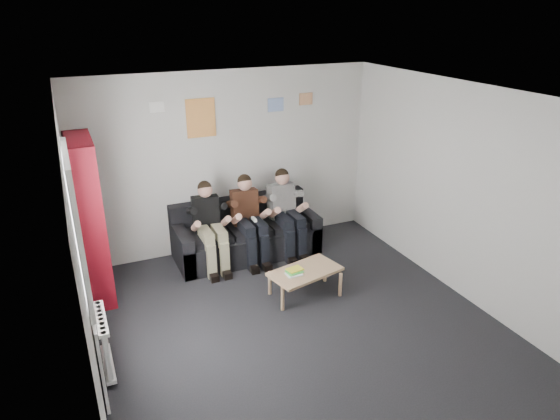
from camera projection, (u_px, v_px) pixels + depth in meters
name	position (u px, v px, depth m)	size (l,w,h in m)	color
room_shell	(304.00, 225.00, 5.34)	(5.00, 5.00, 5.00)	black
sofa	(246.00, 236.00, 7.54)	(2.13, 0.87, 0.82)	black
bookshelf	(90.00, 220.00, 6.20)	(0.31, 0.94, 2.09)	maroon
coffee_table	(305.00, 273.00, 6.43)	(0.91, 0.50, 0.37)	tan
game_cases	(294.00, 272.00, 6.33)	(0.24, 0.21, 0.05)	white
person_left	(210.00, 227.00, 7.02)	(0.38, 0.81, 1.26)	black
person_middle	(250.00, 220.00, 7.24)	(0.39, 0.83, 1.28)	#4F291A
person_right	(287.00, 213.00, 7.46)	(0.39, 0.84, 1.28)	white
radiator	(105.00, 342.00, 5.08)	(0.10, 0.64, 0.60)	white
window	(87.00, 286.00, 4.80)	(0.05, 1.30, 2.36)	white
poster_large	(201.00, 118.00, 7.02)	(0.42, 0.01, 0.55)	#EBD453
poster_blue	(276.00, 105.00, 7.41)	(0.25, 0.01, 0.20)	#427EE1
poster_pink	(306.00, 99.00, 7.58)	(0.22, 0.01, 0.18)	#BA3A7B
poster_sign	(157.00, 107.00, 6.72)	(0.20, 0.01, 0.14)	white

